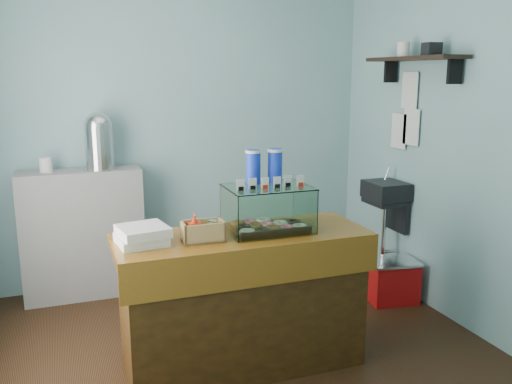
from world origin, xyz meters
name	(u,v)px	position (x,y,z in m)	size (l,w,h in m)	color
ground	(232,347)	(0.00, 0.00, 0.00)	(3.50, 3.50, 0.00)	black
room_shell	(233,102)	(0.03, 0.01, 1.71)	(3.54, 3.04, 2.82)	#76A3AC
counter	(243,300)	(0.00, -0.25, 0.46)	(1.60, 0.60, 0.90)	#482A0D
back_shelf	(83,234)	(-0.90, 1.32, 0.55)	(1.00, 0.32, 1.10)	gray
display_case	(266,204)	(0.18, -0.21, 1.07)	(0.53, 0.39, 0.51)	#331A0F
condiment_crate	(202,231)	(-0.27, -0.30, 0.96)	(0.26, 0.16, 0.17)	tan
pastry_boxes	(142,235)	(-0.62, -0.24, 0.95)	(0.32, 0.32, 0.11)	silver
coffee_urn	(99,139)	(-0.72, 1.31, 1.35)	(0.26, 0.26, 0.48)	silver
red_cooler	(392,281)	(1.51, 0.29, 0.18)	(0.45, 0.37, 0.36)	red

